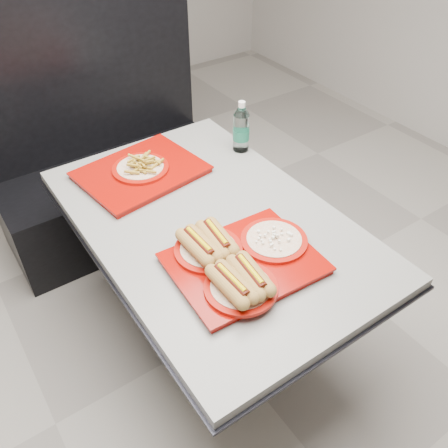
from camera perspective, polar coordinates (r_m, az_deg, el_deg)
ground at (r=2.41m, az=-1.28°, el=-13.25°), size 6.00×6.00×0.00m
diner_table at (r=1.97m, az=-1.52°, el=-3.06°), size 0.92×1.42×0.75m
booth_bench at (r=2.87m, az=-13.63°, el=6.72°), size 1.30×0.57×1.35m
tray_near at (r=1.63m, az=1.76°, el=-4.33°), size 0.53×0.45×0.11m
tray_far at (r=2.12m, az=-9.99°, el=6.47°), size 0.56×0.46×0.10m
water_bottle at (r=2.23m, az=2.08°, el=11.29°), size 0.08×0.08×0.24m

